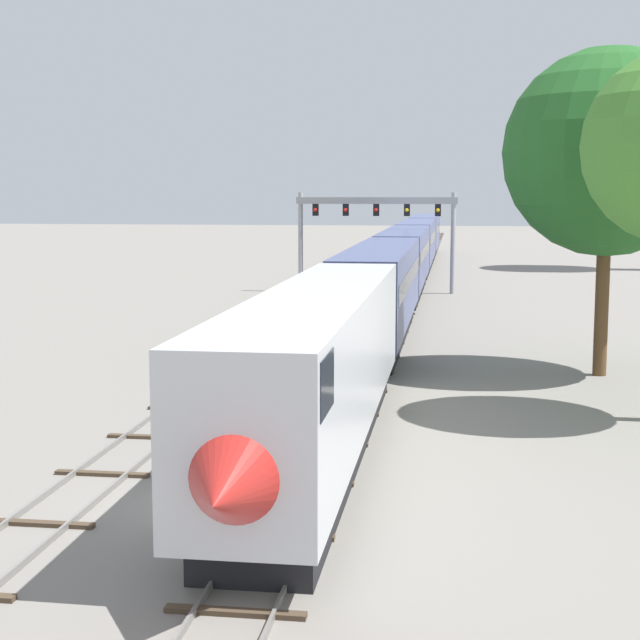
# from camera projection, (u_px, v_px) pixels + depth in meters

# --- Properties ---
(ground_plane) EXTENTS (400.00, 400.00, 0.00)m
(ground_plane) POSITION_uv_depth(u_px,v_px,m) (210.00, 505.00, 23.71)
(ground_plane) COLOR gray
(track_main) EXTENTS (2.60, 200.00, 0.16)m
(track_main) POSITION_uv_depth(u_px,v_px,m) (411.00, 281.00, 82.33)
(track_main) COLOR slate
(track_main) RESTS_ON ground
(track_near) EXTENTS (2.60, 160.00, 0.16)m
(track_near) POSITION_uv_depth(u_px,v_px,m) (312.00, 308.00, 63.46)
(track_near) COLOR slate
(track_near) RESTS_ON ground
(passenger_train) EXTENTS (3.04, 112.42, 4.80)m
(passenger_train) POSITION_uv_depth(u_px,v_px,m) (405.00, 259.00, 72.16)
(passenger_train) COLOR silver
(passenger_train) RESTS_ON ground
(signal_gantry) EXTENTS (12.10, 0.49, 7.53)m
(signal_gantry) POSITION_uv_depth(u_px,v_px,m) (376.00, 219.00, 73.06)
(signal_gantry) COLOR #999BA0
(signal_gantry) RESTS_ON ground
(trackside_tree_mid) EXTENTS (8.42, 8.42, 13.36)m
(trackside_tree_mid) POSITION_uv_depth(u_px,v_px,m) (608.00, 153.00, 39.34)
(trackside_tree_mid) COLOR brown
(trackside_tree_mid) RESTS_ON ground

